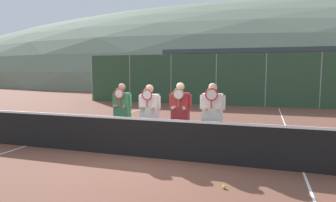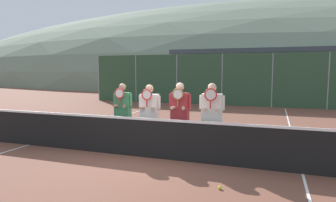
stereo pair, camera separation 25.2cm
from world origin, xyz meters
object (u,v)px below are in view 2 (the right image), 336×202
player_center_right (180,113)px  tennis_ball_on_court (220,188)px  car_far_left (174,86)px  player_center_left (150,112)px  car_left_of_center (243,87)px  car_center (327,90)px  player_rightmost (212,114)px  player_leftmost (123,110)px

player_center_right → tennis_ball_on_court: (1.36, -1.91, -1.04)m
player_center_right → car_far_left: bearing=108.9°
player_center_left → player_center_right: bearing=-1.2°
car_left_of_center → car_center: size_ratio=1.05×
player_rightmost → player_center_left: bearing=178.4°
car_far_left → car_center: 10.34m
car_left_of_center → tennis_ball_on_court: car_left_of_center is taller
player_center_right → player_rightmost: (0.82, -0.03, 0.01)m
player_center_right → car_far_left: 15.20m
player_leftmost → tennis_ball_on_court: player_leftmost is taller
car_far_left → car_center: (10.34, 0.06, -0.08)m
player_center_right → car_left_of_center: player_center_right is taller
player_rightmost → car_left_of_center: 14.35m
player_leftmost → player_center_right: bearing=-3.1°
tennis_ball_on_court → car_left_of_center: bearing=94.1°
car_far_left → player_leftmost: bearing=-77.2°
car_left_of_center → tennis_ball_on_court: 16.28m
player_center_left → car_left_of_center: size_ratio=0.38×
player_center_left → car_far_left: (-4.09, 14.37, -0.11)m
player_leftmost → car_center: 16.01m
car_center → tennis_ball_on_court: 16.87m
player_leftmost → car_center: player_leftmost is taller
player_center_left → car_far_left: car_far_left is taller
player_center_left → player_center_right: size_ratio=0.97×
player_leftmost → car_left_of_center: car_left_of_center is taller
player_center_left → car_center: 15.73m
car_center → player_center_left: bearing=-113.5°
player_center_right → car_center: player_center_right is taller
player_leftmost → car_left_of_center: bearing=82.6°
player_center_right → car_far_left: size_ratio=0.44×
player_center_right → car_far_left: (-4.92, 14.38, -0.14)m
player_center_left → car_center: (6.26, 14.43, -0.19)m
player_rightmost → tennis_ball_on_court: 2.22m
player_leftmost → car_left_of_center: 14.34m
player_leftmost → player_center_left: (0.83, -0.07, 0.01)m
player_rightmost → tennis_ball_on_court: bearing=-74.1°
player_center_left → player_center_right: 0.84m
player_rightmost → car_far_left: size_ratio=0.44×
car_center → player_rightmost: bearing=-107.7°
player_center_left → car_left_of_center: car_left_of_center is taller
player_center_left → tennis_ball_on_court: player_center_left is taller
car_far_left → tennis_ball_on_court: size_ratio=61.30×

